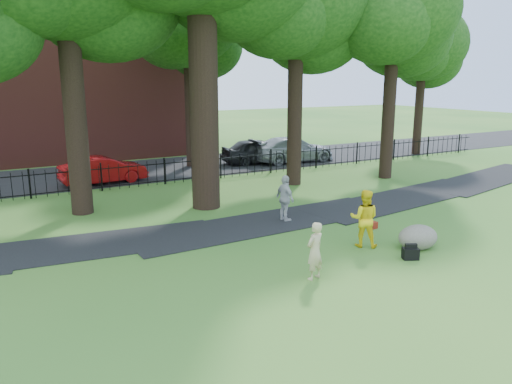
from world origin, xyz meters
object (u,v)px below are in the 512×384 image
man (364,218)px  red_sedan (103,170)px  woman (315,251)px  boulder (418,236)px

man → red_sedan: (-4.87, 13.35, -0.22)m
woman → red_sedan: 14.85m
woman → man: bearing=-170.2°
boulder → red_sedan: bearing=113.6°
boulder → man: bearing=146.6°
woman → red_sedan: bearing=-97.8°
red_sedan → man: bearing=-164.6°
woman → man: 3.13m
boulder → red_sedan: size_ratio=0.32×
man → red_sedan: 14.22m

